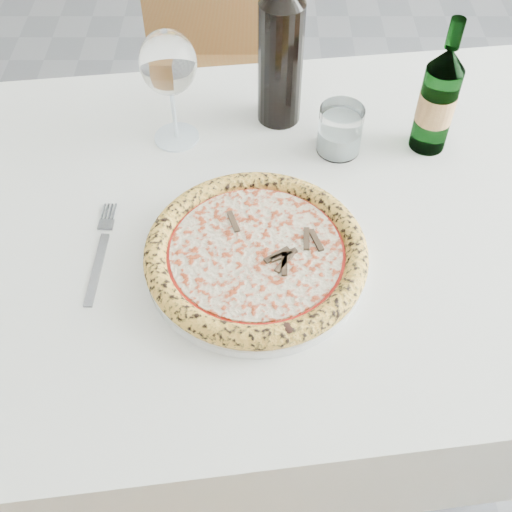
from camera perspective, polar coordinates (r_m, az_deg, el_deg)
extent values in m
cube|color=#52535D|center=(1.74, -5.14, -8.13)|extent=(5.00, 6.00, 0.02)
cube|color=brown|center=(0.99, 0.00, 2.72)|extent=(1.36, 0.89, 0.04)
cube|color=white|center=(0.98, 0.00, 3.64)|extent=(1.43, 0.95, 0.01)
cube|color=white|center=(1.35, 0.00, 12.55)|extent=(1.34, 0.01, 0.22)
cube|color=white|center=(0.87, 0.00, -21.23)|extent=(1.34, 0.01, 0.22)
cylinder|color=brown|center=(1.59, -21.43, 1.48)|extent=(0.06, 0.06, 0.71)
cylinder|color=brown|center=(1.59, 21.43, 1.48)|extent=(0.06, 0.06, 0.71)
cube|color=brown|center=(1.72, -3.23, 13.95)|extent=(0.40, 0.40, 0.04)
cylinder|color=brown|center=(2.00, 2.31, 11.44)|extent=(0.04, 0.04, 0.43)
cylinder|color=brown|center=(1.74, 2.60, 4.31)|extent=(0.04, 0.04, 0.43)
cylinder|color=brown|center=(2.01, -7.77, 11.34)|extent=(0.04, 0.04, 0.43)
cylinder|color=brown|center=(1.76, -8.75, 4.27)|extent=(0.04, 0.04, 0.43)
cylinder|color=white|center=(0.90, 0.00, -0.53)|extent=(0.31, 0.31, 0.01)
torus|color=white|center=(0.90, 0.00, -0.33)|extent=(0.31, 0.31, 0.01)
cylinder|color=tan|center=(0.89, 0.00, 0.00)|extent=(0.30, 0.30, 0.01)
torus|color=gold|center=(0.89, 0.00, 0.33)|extent=(0.31, 0.31, 0.03)
cylinder|color=red|center=(0.89, 0.00, 0.33)|extent=(0.26, 0.26, 0.00)
cylinder|color=beige|center=(0.89, 0.00, 0.46)|extent=(0.24, 0.24, 0.00)
cube|color=#3E2E1F|center=(0.88, 1.97, 0.65)|extent=(0.04, 0.01, 0.00)
cube|color=#3E2E1F|center=(0.91, 1.93, 2.49)|extent=(0.03, 0.04, 0.00)
cube|color=#3E2E1F|center=(0.93, -0.93, 3.75)|extent=(0.02, 0.04, 0.00)
cube|color=#3E2E1F|center=(0.89, -2.08, 1.41)|extent=(0.04, 0.02, 0.00)
cube|color=#3E2E1F|center=(0.87, -3.25, -0.54)|extent=(0.04, 0.02, 0.00)
cube|color=#3E2E1F|center=(0.84, -1.12, -3.07)|extent=(0.02, 0.04, 0.00)
cube|color=#3E2E1F|center=(0.86, 1.72, -0.99)|extent=(0.03, 0.04, 0.00)
cube|color=slate|center=(0.93, -13.94, -1.02)|extent=(0.02, 0.13, 0.00)
cube|color=slate|center=(0.98, -13.22, 2.58)|extent=(0.02, 0.02, 0.00)
cylinder|color=slate|center=(1.00, -13.48, 3.63)|extent=(0.00, 0.03, 0.00)
cylinder|color=slate|center=(1.00, -13.17, 3.64)|extent=(0.00, 0.03, 0.00)
cylinder|color=slate|center=(1.00, -12.86, 3.64)|extent=(0.00, 0.03, 0.00)
cylinder|color=slate|center=(1.00, -12.54, 3.65)|extent=(0.00, 0.03, 0.00)
cylinder|color=white|center=(1.11, -7.05, 10.44)|extent=(0.08, 0.08, 0.00)
cylinder|color=white|center=(1.08, -7.32, 12.57)|extent=(0.01, 0.01, 0.10)
ellipsoid|color=white|center=(1.03, -7.84, 16.66)|extent=(0.09, 0.09, 0.10)
cylinder|color=white|center=(1.07, 7.48, 11.05)|extent=(0.07, 0.07, 0.08)
cylinder|color=silver|center=(1.08, 7.38, 10.24)|extent=(0.06, 0.06, 0.04)
cylinder|color=#2B5C2E|center=(1.08, 15.66, 12.46)|extent=(0.06, 0.06, 0.15)
cone|color=#2B5C2E|center=(1.03, 16.75, 16.45)|extent=(0.06, 0.06, 0.04)
cylinder|color=#2B5C2E|center=(1.01, 17.30, 18.37)|extent=(0.02, 0.02, 0.05)
cylinder|color=tan|center=(1.08, 15.71, 12.65)|extent=(0.06, 0.06, 0.05)
cylinder|color=black|center=(1.09, 2.18, 16.66)|extent=(0.07, 0.07, 0.21)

